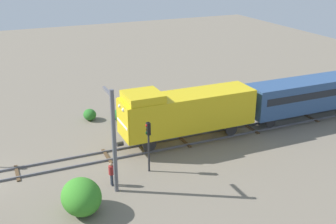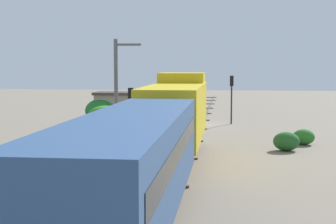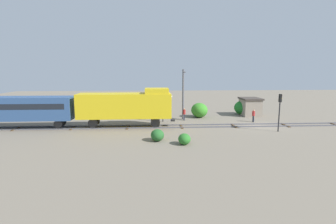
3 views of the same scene
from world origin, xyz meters
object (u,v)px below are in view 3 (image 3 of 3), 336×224
(locomotive, at_px, (126,105))
(passenger_car_leading, at_px, (12,108))
(catenary_mast, at_px, (183,93))
(traffic_signal_near, at_px, (280,106))
(worker_by_signal, at_px, (184,113))
(relay_hut, at_px, (250,107))
(worker_near_track, at_px, (253,115))
(traffic_signal_mid, at_px, (163,102))

(locomotive, height_order, passenger_car_leading, locomotive)
(catenary_mast, bearing_deg, traffic_signal_near, -129.24)
(worker_by_signal, bearing_deg, relay_hut, 24.82)
(worker_by_signal, height_order, catenary_mast, catenary_mast)
(passenger_car_leading, xyz_separation_m, relay_hut, (7.50, -31.47, -1.13))
(locomotive, height_order, worker_near_track, locomotive)
(locomotive, relative_size, traffic_signal_mid, 3.08)
(traffic_signal_mid, relative_size, relay_hut, 1.08)
(passenger_car_leading, bearing_deg, catenary_mast, -76.66)
(relay_hut, bearing_deg, locomotive, 112.47)
(worker_by_signal, bearing_deg, catenary_mast, 103.21)
(traffic_signal_mid, height_order, relay_hut, traffic_signal_mid)
(worker_near_track, relative_size, worker_by_signal, 1.00)
(worker_near_track, distance_m, worker_by_signal, 9.32)
(locomotive, distance_m, worker_by_signal, 8.81)
(worker_near_track, xyz_separation_m, catenary_mast, (2.53, 9.22, 2.77))
(traffic_signal_near, relative_size, worker_near_track, 2.51)
(relay_hut, bearing_deg, worker_by_signal, 107.30)
(traffic_signal_mid, bearing_deg, traffic_signal_near, -117.15)
(locomotive, relative_size, catenary_mast, 1.65)
(passenger_car_leading, height_order, worker_by_signal, passenger_car_leading)
(locomotive, bearing_deg, passenger_car_leading, 90.00)
(passenger_car_leading, distance_m, worker_by_signal, 21.35)
(passenger_car_leading, xyz_separation_m, traffic_signal_near, (-3.20, -30.76, 0.44))
(worker_by_signal, bearing_deg, traffic_signal_mid, -157.49)
(locomotive, xyz_separation_m, passenger_car_leading, (0.00, 13.34, -0.25))
(locomotive, relative_size, traffic_signal_near, 2.71)
(catenary_mast, bearing_deg, worker_by_signal, -174.31)
(catenary_mast, bearing_deg, worker_near_track, -105.35)
(worker_near_track, height_order, catenary_mast, catenary_mast)
(passenger_car_leading, xyz_separation_m, traffic_signal_mid, (3.40, -17.88, 0.11))
(traffic_signal_near, distance_m, worker_by_signal, 12.50)
(traffic_signal_near, relative_size, traffic_signal_mid, 1.13)
(worker_by_signal, height_order, relay_hut, relay_hut)
(passenger_car_leading, xyz_separation_m, catenary_mast, (4.93, -20.80, 1.24))
(traffic_signal_near, distance_m, traffic_signal_mid, 14.47)
(traffic_signal_mid, bearing_deg, locomotive, 126.78)
(worker_by_signal, relative_size, catenary_mast, 0.24)
(locomotive, height_order, worker_by_signal, locomotive)
(traffic_signal_near, height_order, relay_hut, traffic_signal_near)
(worker_near_track, xyz_separation_m, worker_by_signal, (1.80, 9.15, 0.00))
(locomotive, bearing_deg, traffic_signal_near, -100.41)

